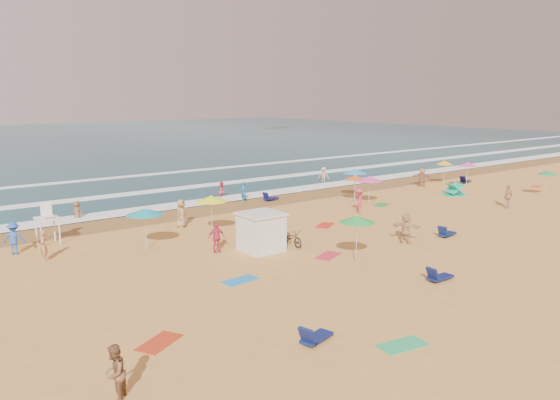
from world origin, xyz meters
TOP-DOWN VIEW (x-y plane):
  - ground at (0.00, 0.00)m, footprint 220.00×220.00m
  - ocean at (0.00, 84.00)m, footprint 220.00×140.00m
  - wet_sand at (0.00, 12.50)m, footprint 220.00×220.00m
  - surf_foam at (0.00, 21.32)m, footprint 200.00×18.70m
  - cabana at (-5.06, 1.14)m, footprint 2.00×2.00m
  - cabana_roof at (-5.06, 1.14)m, footprint 2.20×2.20m
  - bicycle at (-3.16, 0.84)m, footprint 0.68×1.85m
  - lifeguard_stand at (-13.95, 9.58)m, footprint 1.20×1.20m
  - beach_umbrellas at (0.61, -0.86)m, footprint 55.58×25.17m
  - loungers at (10.07, -3.05)m, footprint 40.51×26.36m
  - towels at (3.84, -2.27)m, footprint 44.36×19.67m
  - popup_tents at (20.26, -0.84)m, footprint 6.83×13.74m
  - beachgoers at (1.39, 4.99)m, footprint 42.59×27.17m

SIDE VIEW (x-z plane):
  - ground at x=0.00m, z-range 0.00..0.00m
  - ocean at x=0.00m, z-range -0.09..0.09m
  - wet_sand at x=0.00m, z-range 0.01..0.01m
  - towels at x=3.84m, z-range 0.00..0.03m
  - surf_foam at x=0.00m, z-range 0.08..0.12m
  - loungers at x=10.07m, z-range 0.00..0.34m
  - bicycle at x=-3.16m, z-range 0.00..0.96m
  - popup_tents at x=20.26m, z-range 0.00..1.20m
  - beachgoers at x=1.39m, z-range -0.22..1.88m
  - cabana at x=-5.06m, z-range 0.00..2.00m
  - lifeguard_stand at x=-13.95m, z-range 0.00..2.10m
  - cabana_roof at x=-5.06m, z-range 2.00..2.12m
  - beach_umbrellas at x=0.61m, z-range 1.76..2.57m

